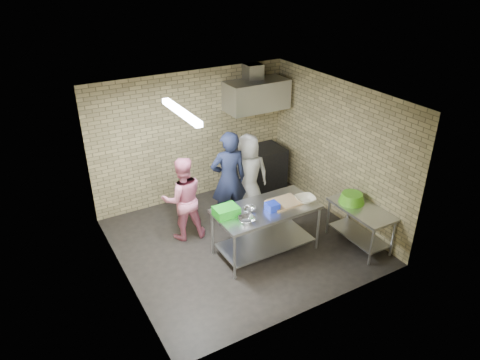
# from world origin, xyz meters

# --- Properties ---
(floor) EXTENTS (4.20, 4.20, 0.00)m
(floor) POSITION_xyz_m (0.00, 0.00, 0.00)
(floor) COLOR black
(floor) RESTS_ON ground
(ceiling) EXTENTS (4.20, 4.20, 0.00)m
(ceiling) POSITION_xyz_m (0.00, 0.00, 2.70)
(ceiling) COLOR black
(ceiling) RESTS_ON ground
(back_wall) EXTENTS (4.20, 0.06, 2.70)m
(back_wall) POSITION_xyz_m (0.00, 2.00, 1.35)
(back_wall) COLOR tan
(back_wall) RESTS_ON ground
(front_wall) EXTENTS (4.20, 0.06, 2.70)m
(front_wall) POSITION_xyz_m (0.00, -2.00, 1.35)
(front_wall) COLOR tan
(front_wall) RESTS_ON ground
(left_wall) EXTENTS (0.06, 4.00, 2.70)m
(left_wall) POSITION_xyz_m (-2.10, 0.00, 1.35)
(left_wall) COLOR tan
(left_wall) RESTS_ON ground
(right_wall) EXTENTS (0.06, 4.00, 2.70)m
(right_wall) POSITION_xyz_m (2.10, 0.00, 1.35)
(right_wall) COLOR tan
(right_wall) RESTS_ON ground
(prep_table) EXTENTS (1.76, 0.88, 0.88)m
(prep_table) POSITION_xyz_m (0.24, -0.45, 0.44)
(prep_table) COLOR silver
(prep_table) RESTS_ON floor
(side_counter) EXTENTS (0.60, 1.20, 0.75)m
(side_counter) POSITION_xyz_m (1.80, -1.10, 0.38)
(side_counter) COLOR silver
(side_counter) RESTS_ON floor
(stove) EXTENTS (1.20, 0.70, 0.90)m
(stove) POSITION_xyz_m (1.35, 1.65, 0.45)
(stove) COLOR black
(stove) RESTS_ON floor
(range_hood) EXTENTS (1.30, 0.60, 0.60)m
(range_hood) POSITION_xyz_m (1.35, 1.70, 2.10)
(range_hood) COLOR silver
(range_hood) RESTS_ON back_wall
(hood_duct) EXTENTS (0.35, 0.30, 0.30)m
(hood_duct) POSITION_xyz_m (1.35, 1.85, 2.55)
(hood_duct) COLOR #A5A8AD
(hood_duct) RESTS_ON back_wall
(wall_shelf) EXTENTS (0.80, 0.20, 0.04)m
(wall_shelf) POSITION_xyz_m (1.65, 1.89, 1.92)
(wall_shelf) COLOR #3F2B19
(wall_shelf) RESTS_ON back_wall
(fluorescent_fixture) EXTENTS (0.10, 1.25, 0.08)m
(fluorescent_fixture) POSITION_xyz_m (-1.00, 0.00, 2.64)
(fluorescent_fixture) COLOR white
(fluorescent_fixture) RESTS_ON ceiling
(green_crate) EXTENTS (0.39, 0.29, 0.16)m
(green_crate) POSITION_xyz_m (-0.46, -0.33, 0.96)
(green_crate) COLOR green
(green_crate) RESTS_ON prep_table
(blue_tub) EXTENTS (0.20, 0.20, 0.13)m
(blue_tub) POSITION_xyz_m (0.29, -0.55, 0.95)
(blue_tub) COLOR #1B32CC
(blue_tub) RESTS_ON prep_table
(cutting_board) EXTENTS (0.54, 0.41, 0.03)m
(cutting_board) POSITION_xyz_m (0.59, -0.47, 0.90)
(cutting_board) COLOR tan
(cutting_board) RESTS_ON prep_table
(mixing_bowl_a) EXTENTS (0.32, 0.32, 0.07)m
(mixing_bowl_a) POSITION_xyz_m (-0.26, -0.65, 0.92)
(mixing_bowl_a) COLOR silver
(mixing_bowl_a) RESTS_ON prep_table
(mixing_bowl_b) EXTENTS (0.24, 0.24, 0.07)m
(mixing_bowl_b) POSITION_xyz_m (-0.06, -0.40, 0.92)
(mixing_bowl_b) COLOR #B0B2B7
(mixing_bowl_b) RESTS_ON prep_table
(ceramic_bowl) EXTENTS (0.39, 0.39, 0.08)m
(ceramic_bowl) POSITION_xyz_m (0.94, -0.60, 0.92)
(ceramic_bowl) COLOR beige
(ceramic_bowl) RESTS_ON prep_table
(green_basin) EXTENTS (0.46, 0.46, 0.17)m
(green_basin) POSITION_xyz_m (1.78, -0.85, 0.83)
(green_basin) COLOR #59C626
(green_basin) RESTS_ON side_counter
(bottle_red) EXTENTS (0.07, 0.07, 0.18)m
(bottle_red) POSITION_xyz_m (1.40, 1.89, 2.03)
(bottle_red) COLOR #B22619
(bottle_red) RESTS_ON wall_shelf
(man_navy) EXTENTS (0.76, 0.56, 1.89)m
(man_navy) POSITION_xyz_m (0.13, 0.67, 0.94)
(man_navy) COLOR black
(man_navy) RESTS_ON floor
(woman_pink) EXTENTS (0.87, 0.73, 1.58)m
(woman_pink) POSITION_xyz_m (-0.80, 0.68, 0.79)
(woman_pink) COLOR pink
(woman_pink) RESTS_ON floor
(woman_white) EXTENTS (0.92, 0.72, 1.67)m
(woman_white) POSITION_xyz_m (0.64, 0.83, 0.83)
(woman_white) COLOR silver
(woman_white) RESTS_ON floor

